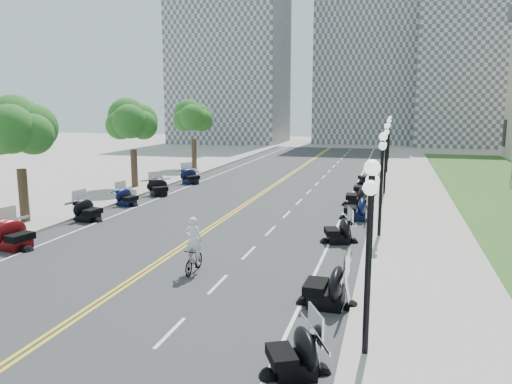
# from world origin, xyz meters

# --- Properties ---
(ground) EXTENTS (160.00, 160.00, 0.00)m
(ground) POSITION_xyz_m (0.00, 0.00, 0.00)
(ground) COLOR gray
(road) EXTENTS (16.00, 90.00, 0.01)m
(road) POSITION_xyz_m (0.00, 10.00, 0.00)
(road) COLOR #333335
(road) RESTS_ON ground
(centerline_yellow_a) EXTENTS (0.12, 90.00, 0.00)m
(centerline_yellow_a) POSITION_xyz_m (-0.12, 10.00, 0.01)
(centerline_yellow_a) COLOR yellow
(centerline_yellow_a) RESTS_ON road
(centerline_yellow_b) EXTENTS (0.12, 90.00, 0.00)m
(centerline_yellow_b) POSITION_xyz_m (0.12, 10.00, 0.01)
(centerline_yellow_b) COLOR yellow
(centerline_yellow_b) RESTS_ON road
(edge_line_north) EXTENTS (0.12, 90.00, 0.00)m
(edge_line_north) POSITION_xyz_m (6.40, 10.00, 0.01)
(edge_line_north) COLOR white
(edge_line_north) RESTS_ON road
(edge_line_south) EXTENTS (0.12, 90.00, 0.00)m
(edge_line_south) POSITION_xyz_m (-6.40, 10.00, 0.01)
(edge_line_south) COLOR white
(edge_line_south) RESTS_ON road
(lane_dash_4) EXTENTS (0.12, 2.00, 0.00)m
(lane_dash_4) POSITION_xyz_m (3.20, -8.00, 0.01)
(lane_dash_4) COLOR white
(lane_dash_4) RESTS_ON road
(lane_dash_5) EXTENTS (0.12, 2.00, 0.00)m
(lane_dash_5) POSITION_xyz_m (3.20, -4.00, 0.01)
(lane_dash_5) COLOR white
(lane_dash_5) RESTS_ON road
(lane_dash_6) EXTENTS (0.12, 2.00, 0.00)m
(lane_dash_6) POSITION_xyz_m (3.20, 0.00, 0.01)
(lane_dash_6) COLOR white
(lane_dash_6) RESTS_ON road
(lane_dash_7) EXTENTS (0.12, 2.00, 0.00)m
(lane_dash_7) POSITION_xyz_m (3.20, 4.00, 0.01)
(lane_dash_7) COLOR white
(lane_dash_7) RESTS_ON road
(lane_dash_8) EXTENTS (0.12, 2.00, 0.00)m
(lane_dash_8) POSITION_xyz_m (3.20, 8.00, 0.01)
(lane_dash_8) COLOR white
(lane_dash_8) RESTS_ON road
(lane_dash_9) EXTENTS (0.12, 2.00, 0.00)m
(lane_dash_9) POSITION_xyz_m (3.20, 12.00, 0.01)
(lane_dash_9) COLOR white
(lane_dash_9) RESTS_ON road
(lane_dash_10) EXTENTS (0.12, 2.00, 0.00)m
(lane_dash_10) POSITION_xyz_m (3.20, 16.00, 0.01)
(lane_dash_10) COLOR white
(lane_dash_10) RESTS_ON road
(lane_dash_11) EXTENTS (0.12, 2.00, 0.00)m
(lane_dash_11) POSITION_xyz_m (3.20, 20.00, 0.01)
(lane_dash_11) COLOR white
(lane_dash_11) RESTS_ON road
(lane_dash_12) EXTENTS (0.12, 2.00, 0.00)m
(lane_dash_12) POSITION_xyz_m (3.20, 24.00, 0.01)
(lane_dash_12) COLOR white
(lane_dash_12) RESTS_ON road
(lane_dash_13) EXTENTS (0.12, 2.00, 0.00)m
(lane_dash_13) POSITION_xyz_m (3.20, 28.00, 0.01)
(lane_dash_13) COLOR white
(lane_dash_13) RESTS_ON road
(lane_dash_14) EXTENTS (0.12, 2.00, 0.00)m
(lane_dash_14) POSITION_xyz_m (3.20, 32.00, 0.01)
(lane_dash_14) COLOR white
(lane_dash_14) RESTS_ON road
(lane_dash_15) EXTENTS (0.12, 2.00, 0.00)m
(lane_dash_15) POSITION_xyz_m (3.20, 36.00, 0.01)
(lane_dash_15) COLOR white
(lane_dash_15) RESTS_ON road
(lane_dash_16) EXTENTS (0.12, 2.00, 0.00)m
(lane_dash_16) POSITION_xyz_m (3.20, 40.00, 0.01)
(lane_dash_16) COLOR white
(lane_dash_16) RESTS_ON road
(lane_dash_17) EXTENTS (0.12, 2.00, 0.00)m
(lane_dash_17) POSITION_xyz_m (3.20, 44.00, 0.01)
(lane_dash_17) COLOR white
(lane_dash_17) RESTS_ON road
(lane_dash_18) EXTENTS (0.12, 2.00, 0.00)m
(lane_dash_18) POSITION_xyz_m (3.20, 48.00, 0.01)
(lane_dash_18) COLOR white
(lane_dash_18) RESTS_ON road
(lane_dash_19) EXTENTS (0.12, 2.00, 0.00)m
(lane_dash_19) POSITION_xyz_m (3.20, 52.00, 0.01)
(lane_dash_19) COLOR white
(lane_dash_19) RESTS_ON road
(sidewalk_north) EXTENTS (5.00, 90.00, 0.15)m
(sidewalk_north) POSITION_xyz_m (10.50, 10.00, 0.07)
(sidewalk_north) COLOR #9E9991
(sidewalk_north) RESTS_ON ground
(sidewalk_south) EXTENTS (5.00, 90.00, 0.15)m
(sidewalk_south) POSITION_xyz_m (-10.50, 10.00, 0.07)
(sidewalk_south) COLOR #9E9991
(sidewalk_south) RESTS_ON ground
(distant_block_a) EXTENTS (18.00, 14.00, 26.00)m
(distant_block_a) POSITION_xyz_m (-18.00, 62.00, 13.00)
(distant_block_a) COLOR gray
(distant_block_a) RESTS_ON ground
(distant_block_b) EXTENTS (16.00, 12.00, 30.00)m
(distant_block_b) POSITION_xyz_m (4.00, 68.00, 15.00)
(distant_block_b) COLOR gray
(distant_block_b) RESTS_ON ground
(distant_block_c) EXTENTS (20.00, 14.00, 22.00)m
(distant_block_c) POSITION_xyz_m (22.00, 65.00, 11.00)
(distant_block_c) COLOR gray
(distant_block_c) RESTS_ON ground
(street_lamp_1) EXTENTS (0.50, 1.20, 4.90)m
(street_lamp_1) POSITION_xyz_m (8.60, -8.00, 2.60)
(street_lamp_1) COLOR black
(street_lamp_1) RESTS_ON sidewalk_north
(street_lamp_2) EXTENTS (0.50, 1.20, 4.90)m
(street_lamp_2) POSITION_xyz_m (8.60, 4.00, 2.60)
(street_lamp_2) COLOR black
(street_lamp_2) RESTS_ON sidewalk_north
(street_lamp_3) EXTENTS (0.50, 1.20, 4.90)m
(street_lamp_3) POSITION_xyz_m (8.60, 16.00, 2.60)
(street_lamp_3) COLOR black
(street_lamp_3) RESTS_ON sidewalk_north
(street_lamp_4) EXTENTS (0.50, 1.20, 4.90)m
(street_lamp_4) POSITION_xyz_m (8.60, 28.00, 2.60)
(street_lamp_4) COLOR black
(street_lamp_4) RESTS_ON sidewalk_north
(street_lamp_5) EXTENTS (0.50, 1.20, 4.90)m
(street_lamp_5) POSITION_xyz_m (8.60, 40.00, 2.60)
(street_lamp_5) COLOR black
(street_lamp_5) RESTS_ON sidewalk_north
(tree_2) EXTENTS (4.80, 4.80, 9.20)m
(tree_2) POSITION_xyz_m (-10.00, 2.00, 4.75)
(tree_2) COLOR #235619
(tree_2) RESTS_ON sidewalk_south
(tree_3) EXTENTS (4.80, 4.80, 9.20)m
(tree_3) POSITION_xyz_m (-10.00, 14.00, 4.75)
(tree_3) COLOR #235619
(tree_3) RESTS_ON sidewalk_south
(tree_4) EXTENTS (4.80, 4.80, 9.20)m
(tree_4) POSITION_xyz_m (-10.00, 26.00, 4.75)
(tree_4) COLOR #235619
(tree_4) RESTS_ON sidewalk_south
(motorcycle_n_3) EXTENTS (2.50, 2.50, 1.30)m
(motorcycle_n_3) POSITION_xyz_m (7.00, -9.29, 0.65)
(motorcycle_n_3) COLOR black
(motorcycle_n_3) RESTS_ON road
(motorcycle_n_4) EXTENTS (2.24, 2.24, 1.52)m
(motorcycle_n_4) POSITION_xyz_m (7.21, -4.90, 0.76)
(motorcycle_n_4) COLOR black
(motorcycle_n_4) RESTS_ON road
(motorcycle_n_6) EXTENTS (2.38, 2.38, 1.34)m
(motorcycle_n_6) POSITION_xyz_m (6.78, 2.69, 0.67)
(motorcycle_n_6) COLOR black
(motorcycle_n_6) RESTS_ON road
(motorcycle_n_7) EXTENTS (2.19, 2.19, 1.47)m
(motorcycle_n_7) POSITION_xyz_m (7.23, 7.72, 0.74)
(motorcycle_n_7) COLOR black
(motorcycle_n_7) RESTS_ON road
(motorcycle_n_8) EXTENTS (2.18, 2.18, 1.48)m
(motorcycle_n_8) POSITION_xyz_m (6.99, 11.69, 0.74)
(motorcycle_n_8) COLOR black
(motorcycle_n_8) RESTS_ON road
(motorcycle_n_9) EXTENTS (2.07, 2.07, 1.42)m
(motorcycle_n_9) POSITION_xyz_m (7.19, 15.24, 0.71)
(motorcycle_n_9) COLOR #590A0C
(motorcycle_n_9) RESTS_ON road
(motorcycle_n_10) EXTENTS (2.49, 2.49, 1.33)m
(motorcycle_n_10) POSITION_xyz_m (7.15, 20.79, 0.66)
(motorcycle_n_10) COLOR black
(motorcycle_n_10) RESTS_ON road
(motorcycle_s_5) EXTENTS (2.53, 2.53, 1.50)m
(motorcycle_s_5) POSITION_xyz_m (-7.03, -2.19, 0.75)
(motorcycle_s_5) COLOR #590A0C
(motorcycle_s_5) RESTS_ON road
(motorcycle_s_6) EXTENTS (2.21, 2.21, 1.38)m
(motorcycle_s_6) POSITION_xyz_m (-7.11, 3.50, 0.69)
(motorcycle_s_6) COLOR black
(motorcycle_s_6) RESTS_ON road
(motorcycle_s_7) EXTENTS (2.08, 2.08, 1.25)m
(motorcycle_s_7) POSITION_xyz_m (-7.19, 7.87, 0.62)
(motorcycle_s_7) COLOR black
(motorcycle_s_7) RESTS_ON road
(motorcycle_s_8) EXTENTS (2.72, 2.72, 1.35)m
(motorcycle_s_8) POSITION_xyz_m (-6.83, 11.64, 0.67)
(motorcycle_s_8) COLOR black
(motorcycle_s_8) RESTS_ON road
(motorcycle_s_9) EXTENTS (2.71, 2.71, 1.38)m
(motorcycle_s_9) POSITION_xyz_m (-6.75, 17.25, 0.69)
(motorcycle_s_9) COLOR black
(motorcycle_s_9) RESTS_ON road
(bicycle) EXTENTS (0.48, 1.67, 1.00)m
(bicycle) POSITION_xyz_m (1.88, -3.03, 0.50)
(bicycle) COLOR #A51414
(bicycle) RESTS_ON road
(cyclist_rider) EXTENTS (0.68, 0.44, 1.85)m
(cyclist_rider) POSITION_xyz_m (1.88, -3.03, 1.93)
(cyclist_rider) COLOR white
(cyclist_rider) RESTS_ON bicycle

